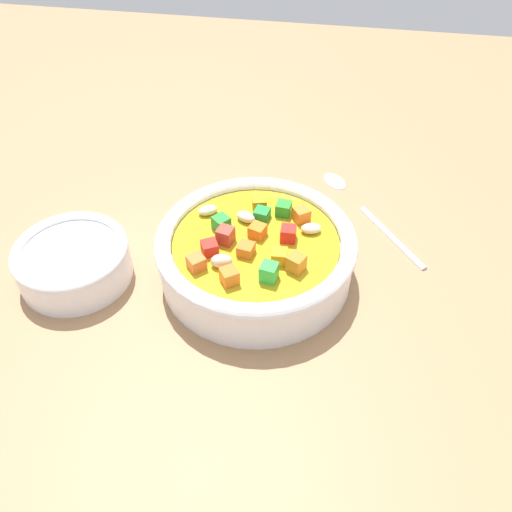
# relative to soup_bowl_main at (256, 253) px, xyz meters

# --- Properties ---
(ground_plane) EXTENTS (1.40, 1.40, 0.02)m
(ground_plane) POSITION_rel_soup_bowl_main_xyz_m (0.00, -0.00, -0.04)
(ground_plane) COLOR #9E754F
(soup_bowl_main) EXTENTS (0.20, 0.20, 0.06)m
(soup_bowl_main) POSITION_rel_soup_bowl_main_xyz_m (0.00, 0.00, 0.00)
(soup_bowl_main) COLOR white
(soup_bowl_main) RESTS_ON ground_plane
(spoon) EXTENTS (0.17, 0.13, 0.01)m
(spoon) POSITION_rel_soup_bowl_main_xyz_m (0.14, -0.10, -0.03)
(spoon) COLOR silver
(spoon) RESTS_ON ground_plane
(side_bowl_small) EXTENTS (0.12, 0.12, 0.04)m
(side_bowl_small) POSITION_rel_soup_bowl_main_xyz_m (-0.04, 0.18, -0.01)
(side_bowl_small) COLOR white
(side_bowl_small) RESTS_ON ground_plane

